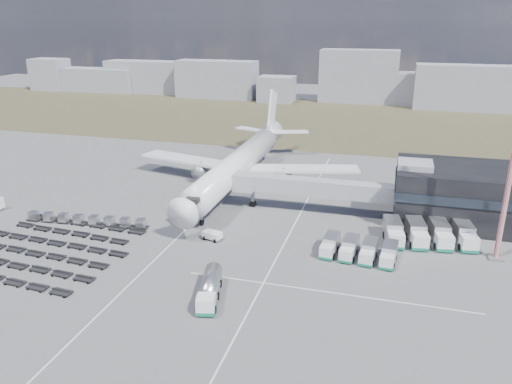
# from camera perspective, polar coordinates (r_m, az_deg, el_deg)

# --- Properties ---
(ground) EXTENTS (420.00, 420.00, 0.00)m
(ground) POSITION_cam_1_polar(r_m,az_deg,el_deg) (82.94, -8.49, -6.11)
(ground) COLOR #565659
(ground) RESTS_ON ground
(grass_strip) EXTENTS (420.00, 90.00, 0.01)m
(grass_strip) POSITION_cam_1_polar(r_m,az_deg,el_deg) (184.17, 5.55, 8.25)
(grass_strip) COLOR #433B28
(grass_strip) RESTS_ON ground
(lane_markings) EXTENTS (47.12, 110.00, 0.01)m
(lane_markings) POSITION_cam_1_polar(r_m,az_deg,el_deg) (82.28, -1.37, -6.10)
(lane_markings) COLOR silver
(lane_markings) RESTS_ON ground
(terminal) EXTENTS (30.40, 16.40, 11.00)m
(terminal) POSITION_cam_1_polar(r_m,az_deg,el_deg) (98.03, 24.27, -0.30)
(terminal) COLOR black
(terminal) RESTS_ON ground
(jet_bridge) EXTENTS (30.30, 3.80, 7.05)m
(jet_bridge) POSITION_cam_1_polar(r_m,az_deg,el_deg) (94.76, 5.24, 0.63)
(jet_bridge) COLOR #939399
(jet_bridge) RESTS_ON ground
(airliner) EXTENTS (51.59, 64.53, 17.62)m
(airliner) POSITION_cam_1_polar(r_m,az_deg,el_deg) (109.44, -1.79, 3.42)
(airliner) COLOR white
(airliner) RESTS_ON ground
(skyline) EXTENTS (305.77, 23.78, 22.19)m
(skyline) POSITION_cam_1_polar(r_m,az_deg,el_deg) (222.50, 11.09, 12.11)
(skyline) COLOR gray
(skyline) RESTS_ON ground
(fuel_tanker) EXTENTS (4.50, 9.75, 3.06)m
(fuel_tanker) POSITION_cam_1_polar(r_m,az_deg,el_deg) (67.36, -5.33, -10.91)
(fuel_tanker) COLOR white
(fuel_tanker) RESTS_ON ground
(pushback_tug) EXTENTS (3.49, 2.53, 1.43)m
(pushback_tug) POSITION_cam_1_polar(r_m,az_deg,el_deg) (84.28, -5.01, -5.00)
(pushback_tug) COLOR white
(pushback_tug) RESTS_ON ground
(catering_truck) EXTENTS (4.50, 6.27, 2.67)m
(catering_truck) POSITION_cam_1_polar(r_m,az_deg,el_deg) (112.97, 3.07, 1.84)
(catering_truck) COLOR white
(catering_truck) RESTS_ON ground
(service_trucks_near) EXTENTS (11.78, 7.26, 2.50)m
(service_trucks_near) POSITION_cam_1_polar(r_m,az_deg,el_deg) (79.33, 11.68, -6.47)
(service_trucks_near) COLOR white
(service_trucks_near) RESTS_ON ground
(service_trucks_far) EXTENTS (15.20, 10.02, 3.13)m
(service_trucks_far) POSITION_cam_1_polar(r_m,az_deg,el_deg) (87.19, 19.12, -4.49)
(service_trucks_far) COLOR white
(service_trucks_far) RESTS_ON ground
(uld_row) EXTENTS (23.21, 3.79, 1.57)m
(uld_row) POSITION_cam_1_polar(r_m,az_deg,el_deg) (94.85, -18.83, -3.01)
(uld_row) COLOR black
(uld_row) RESTS_ON ground
(baggage_dollies) EXTENTS (28.59, 23.96, 0.71)m
(baggage_dollies) POSITION_cam_1_polar(r_m,az_deg,el_deg) (87.43, -23.16, -5.92)
(baggage_dollies) COLOR black
(baggage_dollies) RESTS_ON ground
(floodlight_mast) EXTENTS (2.74, 2.26, 29.23)m
(floodlight_mast) POSITION_cam_1_polar(r_m,az_deg,el_deg) (81.54, 27.18, 2.46)
(floodlight_mast) COLOR #AC1C1B
(floodlight_mast) RESTS_ON ground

